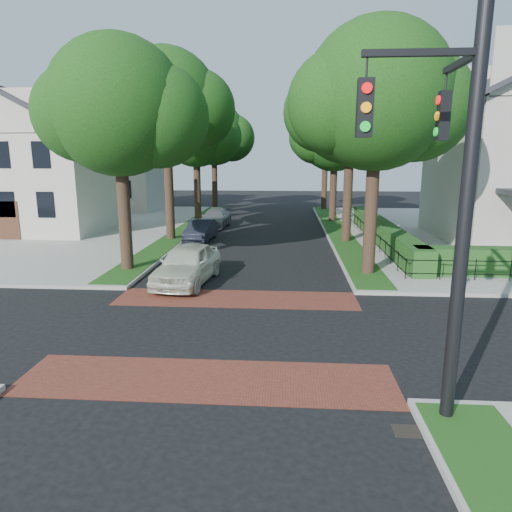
# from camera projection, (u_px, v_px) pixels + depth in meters

# --- Properties ---
(ground) EXTENTS (120.00, 120.00, 0.00)m
(ground) POSITION_uv_depth(u_px,v_px,m) (225.00, 330.00, 14.00)
(ground) COLOR black
(ground) RESTS_ON ground
(crosswalk_far) EXTENTS (9.00, 2.20, 0.01)m
(crosswalk_far) POSITION_uv_depth(u_px,v_px,m) (236.00, 299.00, 17.12)
(crosswalk_far) COLOR maroon
(crosswalk_far) RESTS_ON ground
(crosswalk_near) EXTENTS (9.00, 2.20, 0.01)m
(crosswalk_near) POSITION_uv_depth(u_px,v_px,m) (207.00, 380.00, 10.88)
(crosswalk_near) COLOR maroon
(crosswalk_near) RESTS_ON ground
(storm_drain) EXTENTS (0.65, 0.45, 0.01)m
(storm_drain) POSITION_uv_depth(u_px,v_px,m) (410.00, 431.00, 8.84)
(storm_drain) COLOR black
(storm_drain) RESTS_ON ground
(grass_strip_ne) EXTENTS (1.60, 29.80, 0.02)m
(grass_strip_ne) POSITION_uv_depth(u_px,v_px,m) (337.00, 230.00, 32.23)
(grass_strip_ne) COLOR #1D4714
(grass_strip_ne) RESTS_ON sidewalk_ne
(grass_strip_nw) EXTENTS (1.60, 29.80, 0.02)m
(grass_strip_nw) POSITION_uv_depth(u_px,v_px,m) (187.00, 229.00, 32.96)
(grass_strip_nw) COLOR #1D4714
(grass_strip_nw) RESTS_ON sidewalk_nw
(tree_right_near) EXTENTS (7.75, 6.67, 10.66)m
(tree_right_near) POSITION_uv_depth(u_px,v_px,m) (379.00, 98.00, 19.06)
(tree_right_near) COLOR black
(tree_right_near) RESTS_ON sidewalk_ne
(tree_right_mid) EXTENTS (8.25, 7.09, 11.22)m
(tree_right_mid) POSITION_uv_depth(u_px,v_px,m) (353.00, 109.00, 26.80)
(tree_right_mid) COLOR black
(tree_right_mid) RESTS_ON sidewalk_ne
(tree_right_far) EXTENTS (7.25, 6.23, 9.74)m
(tree_right_far) POSITION_uv_depth(u_px,v_px,m) (336.00, 135.00, 35.78)
(tree_right_far) COLOR black
(tree_right_far) RESTS_ON sidewalk_ne
(tree_right_back) EXTENTS (7.50, 6.45, 10.20)m
(tree_right_back) POSITION_uv_depth(u_px,v_px,m) (327.00, 136.00, 44.48)
(tree_right_back) COLOR black
(tree_right_back) RESTS_ON sidewalk_ne
(tree_left_near) EXTENTS (7.50, 6.45, 10.20)m
(tree_left_near) POSITION_uv_depth(u_px,v_px,m) (122.00, 109.00, 19.88)
(tree_left_near) COLOR black
(tree_left_near) RESTS_ON sidewalk_nw
(tree_left_mid) EXTENTS (8.00, 6.88, 11.48)m
(tree_left_mid) POSITION_uv_depth(u_px,v_px,m) (168.00, 104.00, 27.46)
(tree_left_mid) COLOR black
(tree_left_mid) RESTS_ON sidewalk_nw
(tree_left_far) EXTENTS (7.00, 6.02, 9.86)m
(tree_left_far) POSITION_uv_depth(u_px,v_px,m) (198.00, 133.00, 36.47)
(tree_left_far) COLOR black
(tree_left_far) RESTS_ON sidewalk_nw
(tree_left_back) EXTENTS (7.75, 6.66, 10.44)m
(tree_left_back) POSITION_uv_depth(u_px,v_px,m) (215.00, 135.00, 45.20)
(tree_left_back) COLOR black
(tree_left_back) RESTS_ON sidewalk_nw
(hedge_main_road) EXTENTS (1.00, 18.00, 1.20)m
(hedge_main_road) POSITION_uv_depth(u_px,v_px,m) (382.00, 231.00, 27.95)
(hedge_main_road) COLOR #1B4517
(hedge_main_road) RESTS_ON sidewalk_ne
(fence_main_road) EXTENTS (0.06, 18.00, 0.90)m
(fence_main_road) POSITION_uv_depth(u_px,v_px,m) (369.00, 234.00, 28.04)
(fence_main_road) COLOR black
(fence_main_road) RESTS_ON sidewalk_ne
(house_left_near) EXTENTS (10.00, 9.00, 10.14)m
(house_left_near) POSITION_uv_depth(u_px,v_px,m) (37.00, 160.00, 31.52)
(house_left_near) COLOR beige
(house_left_near) RESTS_ON sidewalk_nw
(house_left_far) EXTENTS (10.00, 9.00, 10.14)m
(house_left_far) POSITION_uv_depth(u_px,v_px,m) (113.00, 159.00, 45.17)
(house_left_far) COLOR #BCB8A9
(house_left_far) RESTS_ON sidewalk_nw
(traffic_signal) EXTENTS (2.17, 2.00, 8.00)m
(traffic_signal) POSITION_uv_depth(u_px,v_px,m) (452.00, 185.00, 8.37)
(traffic_signal) COLOR black
(traffic_signal) RESTS_ON sidewalk_se
(parked_car_front) EXTENTS (2.47, 5.04, 1.65)m
(parked_car_front) POSITION_uv_depth(u_px,v_px,m) (187.00, 264.00, 19.13)
(parked_car_front) COLOR silver
(parked_car_front) RESTS_ON ground
(parked_car_middle) EXTENTS (1.63, 4.11, 1.33)m
(parked_car_middle) POSITION_uv_depth(u_px,v_px,m) (201.00, 230.00, 28.95)
(parked_car_middle) COLOR #1D202C
(parked_car_middle) RESTS_ON ground
(parked_car_rear) EXTENTS (2.17, 4.73, 1.34)m
(parked_car_rear) POSITION_uv_depth(u_px,v_px,m) (215.00, 218.00, 34.53)
(parked_car_rear) COLOR gray
(parked_car_rear) RESTS_ON ground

